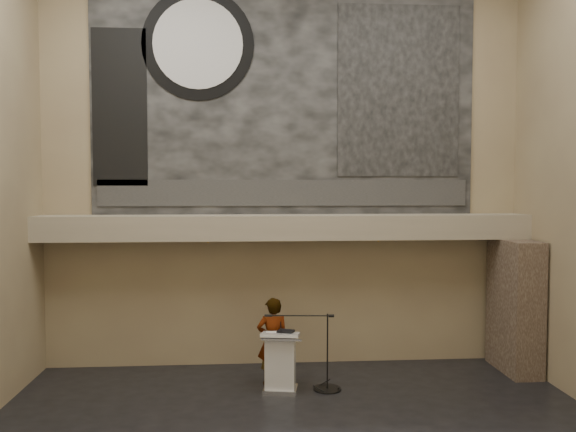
{
  "coord_description": "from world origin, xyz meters",
  "views": [
    {
      "loc": [
        -0.79,
        -7.84,
        3.78
      ],
      "look_at": [
        0.0,
        3.2,
        3.2
      ],
      "focal_mm": 35.0,
      "sensor_mm": 36.0,
      "label": 1
    }
  ],
  "objects": [
    {
      "name": "banner",
      "position": [
        0.0,
        3.97,
        5.7
      ],
      "size": [
        8.0,
        0.05,
        5.0
      ],
      "primitive_type": "cube",
      "color": "black",
      "rests_on": "wall_back"
    },
    {
      "name": "speaker_person",
      "position": [
        -0.33,
        2.72,
        0.84
      ],
      "size": [
        0.63,
        0.43,
        1.67
      ],
      "primitive_type": "imported",
      "rotation": [
        0.0,
        0.0,
        3.19
      ],
      "color": "silver",
      "rests_on": "floor"
    },
    {
      "name": "mic_stand",
      "position": [
        0.64,
        2.36,
        0.21
      ],
      "size": [
        1.42,
        0.52,
        1.43
      ],
      "rotation": [
        0.0,
        0.0,
        -0.09
      ],
      "color": "black",
      "rests_on": "floor"
    },
    {
      "name": "papers",
      "position": [
        -0.34,
        2.27,
        1.1
      ],
      "size": [
        0.26,
        0.33,
        0.0
      ],
      "primitive_type": "cube",
      "rotation": [
        0.0,
        0.0,
        0.11
      ],
      "color": "silver",
      "rests_on": "lectern"
    },
    {
      "name": "banner_brick_print",
      "position": [
        -3.4,
        3.93,
        5.4
      ],
      "size": [
        1.1,
        0.02,
        3.2
      ],
      "primitive_type": "cube",
      "color": "black",
      "rests_on": "banner"
    },
    {
      "name": "banner_text_strip",
      "position": [
        0.0,
        3.93,
        3.65
      ],
      "size": [
        7.76,
        0.02,
        0.55
      ],
      "primitive_type": "cube",
      "color": "#2A2A2A",
      "rests_on": "banner"
    },
    {
      "name": "banner_building_print",
      "position": [
        2.4,
        3.93,
        5.8
      ],
      "size": [
        2.6,
        0.02,
        3.6
      ],
      "primitive_type": "cube",
      "color": "black",
      "rests_on": "banner"
    },
    {
      "name": "soffit",
      "position": [
        0.0,
        3.6,
        2.95
      ],
      "size": [
        10.0,
        0.8,
        0.5
      ],
      "primitive_type": "cube",
      "color": "gray",
      "rests_on": "wall_back"
    },
    {
      "name": "wall_front",
      "position": [
        0.0,
        -4.0,
        4.25
      ],
      "size": [
        10.0,
        0.02,
        8.5
      ],
      "primitive_type": "cube",
      "color": "#867255",
      "rests_on": "floor"
    },
    {
      "name": "banner_clock_rim",
      "position": [
        -1.8,
        3.93,
        6.7
      ],
      "size": [
        2.3,
        0.02,
        2.3
      ],
      "primitive_type": "cylinder",
      "rotation": [
        1.57,
        0.0,
        0.0
      ],
      "color": "black",
      "rests_on": "banner"
    },
    {
      "name": "wall_back",
      "position": [
        0.0,
        4.0,
        4.25
      ],
      "size": [
        10.0,
        0.02,
        8.5
      ],
      "primitive_type": "cube",
      "color": "#867255",
      "rests_on": "floor"
    },
    {
      "name": "sprinkler_right",
      "position": [
        1.9,
        3.55,
        2.67
      ],
      "size": [
        0.04,
        0.04,
        0.06
      ],
      "primitive_type": "cylinder",
      "color": "#B2893D",
      "rests_on": "soffit"
    },
    {
      "name": "binder",
      "position": [
        -0.1,
        2.34,
        1.12
      ],
      "size": [
        0.35,
        0.32,
        0.04
      ],
      "primitive_type": "cube",
      "rotation": [
        0.0,
        0.0,
        -0.4
      ],
      "color": "black",
      "rests_on": "lectern"
    },
    {
      "name": "sprinkler_left",
      "position": [
        -1.6,
        3.55,
        2.67
      ],
      "size": [
        0.04,
        0.04,
        0.06
      ],
      "primitive_type": "cylinder",
      "color": "#B2893D",
      "rests_on": "soffit"
    },
    {
      "name": "banner_clock_face",
      "position": [
        -1.8,
        3.91,
        6.7
      ],
      "size": [
        1.84,
        0.02,
        1.84
      ],
      "primitive_type": "cylinder",
      "rotation": [
        1.57,
        0.0,
        0.0
      ],
      "color": "silver",
      "rests_on": "banner"
    },
    {
      "name": "stone_pier",
      "position": [
        4.65,
        3.15,
        1.35
      ],
      "size": [
        0.6,
        1.4,
        2.7
      ],
      "primitive_type": "cube",
      "color": "#423329",
      "rests_on": "floor"
    },
    {
      "name": "lectern",
      "position": [
        -0.2,
        2.31,
        0.55
      ],
      "size": [
        0.76,
        0.6,
        1.13
      ],
      "rotation": [
        0.0,
        0.0,
        -0.17
      ],
      "color": "silver",
      "rests_on": "floor"
    }
  ]
}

